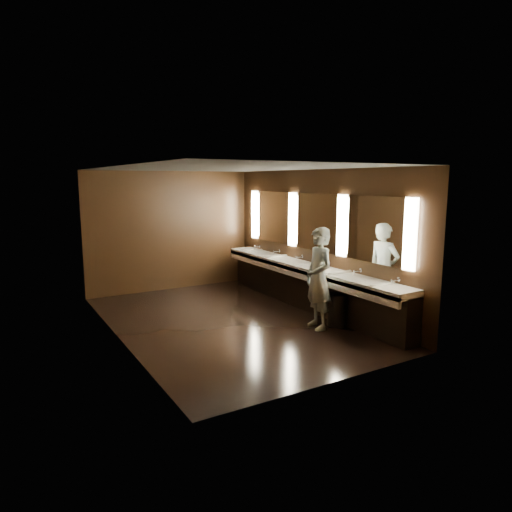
% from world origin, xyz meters
% --- Properties ---
extents(floor, '(6.00, 6.00, 0.00)m').
position_xyz_m(floor, '(0.00, 0.00, 0.00)').
color(floor, black).
rests_on(floor, ground).
extents(ceiling, '(4.00, 6.00, 0.02)m').
position_xyz_m(ceiling, '(0.00, 0.00, 2.80)').
color(ceiling, '#2D2D2B').
rests_on(ceiling, wall_back).
extents(wall_back, '(4.00, 0.02, 2.80)m').
position_xyz_m(wall_back, '(0.00, 3.00, 1.40)').
color(wall_back, black).
rests_on(wall_back, floor).
extents(wall_front, '(4.00, 0.02, 2.80)m').
position_xyz_m(wall_front, '(0.00, -3.00, 1.40)').
color(wall_front, black).
rests_on(wall_front, floor).
extents(wall_left, '(0.02, 6.00, 2.80)m').
position_xyz_m(wall_left, '(-2.00, 0.00, 1.40)').
color(wall_left, black).
rests_on(wall_left, floor).
extents(wall_right, '(0.02, 6.00, 2.80)m').
position_xyz_m(wall_right, '(2.00, 0.00, 1.40)').
color(wall_right, black).
rests_on(wall_right, floor).
extents(sink_counter, '(0.55, 5.40, 1.01)m').
position_xyz_m(sink_counter, '(1.79, 0.00, 0.50)').
color(sink_counter, black).
rests_on(sink_counter, floor).
extents(mirror_band, '(0.06, 5.03, 1.15)m').
position_xyz_m(mirror_band, '(1.98, -0.00, 1.75)').
color(mirror_band, '#FFF2D0').
rests_on(mirror_band, wall_right).
extents(person, '(0.53, 0.71, 1.79)m').
position_xyz_m(person, '(1.18, -1.13, 0.90)').
color(person, '#9CC7E9').
rests_on(person, floor).
extents(trash_bin, '(0.46, 0.46, 0.58)m').
position_xyz_m(trash_bin, '(1.58, -1.21, 0.29)').
color(trash_bin, black).
rests_on(trash_bin, floor).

